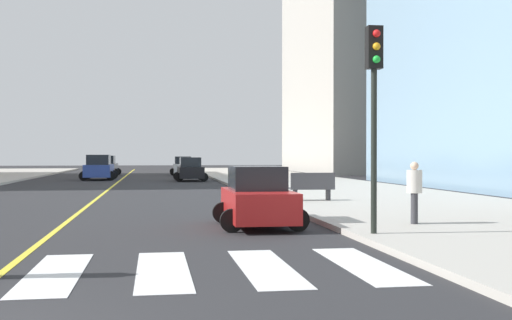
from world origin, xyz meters
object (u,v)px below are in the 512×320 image
at_px(car_white_nearest, 183,166).
at_px(fire_hydrant, 251,179).
at_px(car_gray_fifth, 106,166).
at_px(pedestrian_waiting_east, 414,190).
at_px(car_blue_fourth, 99,168).
at_px(traffic_light_near_corner, 374,88).
at_px(car_black_second, 190,170).
at_px(car_red_sixth, 258,198).
at_px(park_bench, 312,187).

xyz_separation_m(car_white_nearest, fire_hydrant, (2.69, -26.05, -0.26)).
xyz_separation_m(car_gray_fifth, pedestrian_waiting_east, (11.34, -45.50, 0.19)).
relative_size(car_blue_fourth, traffic_light_near_corner, 0.91).
xyz_separation_m(car_blue_fourth, car_gray_fifth, (-0.19, 10.25, -0.04)).
relative_size(car_white_nearest, car_gray_fifth, 0.95).
bearing_deg(car_white_nearest, pedestrian_waiting_east, 96.02).
relative_size(car_black_second, pedestrian_waiting_east, 2.39).
height_order(car_blue_fourth, traffic_light_near_corner, traffic_light_near_corner).
xyz_separation_m(car_white_nearest, car_red_sixth, (0.11, -44.59, -0.05)).
distance_m(park_bench, fire_hydrant, 10.94).
distance_m(car_white_nearest, traffic_light_near_corner, 47.88).
bearing_deg(pedestrian_waiting_east, car_blue_fourth, -139.51).
bearing_deg(park_bench, traffic_light_near_corner, 176.12).
distance_m(car_gray_fifth, traffic_light_near_corner, 48.44).
height_order(car_white_nearest, car_blue_fourth, car_blue_fourth).
height_order(car_gray_fifth, traffic_light_near_corner, traffic_light_near_corner).
relative_size(car_blue_fourth, car_red_sixth, 1.17).
height_order(car_white_nearest, park_bench, car_white_nearest).
bearing_deg(car_gray_fifth, traffic_light_near_corner, -76.98).
relative_size(car_black_second, fire_hydrant, 4.47).
distance_m(car_black_second, car_red_sixth, 31.03).
height_order(car_blue_fourth, park_bench, car_blue_fourth).
distance_m(car_white_nearest, car_blue_fourth, 12.67).
xyz_separation_m(car_black_second, traffic_light_near_corner, (2.41, -34.17, 2.74)).
xyz_separation_m(car_gray_fifth, fire_hydrant, (9.86, -25.72, -0.30)).
bearing_deg(pedestrian_waiting_east, car_red_sixth, -84.00).
bearing_deg(car_blue_fourth, fire_hydrant, -57.40).
bearing_deg(fire_hydrant, car_blue_fourth, 122.00).
distance_m(car_gray_fifth, fire_hydrant, 27.55).
bearing_deg(traffic_light_near_corner, car_black_second, -85.97).
bearing_deg(car_red_sixth, car_gray_fifth, -80.27).
relative_size(car_white_nearest, car_black_second, 1.01).
distance_m(car_black_second, car_gray_fifth, 15.04).
xyz_separation_m(traffic_light_near_corner, pedestrian_waiting_east, (1.80, 1.91, -2.50)).
height_order(car_black_second, car_blue_fourth, car_blue_fourth).
xyz_separation_m(car_blue_fourth, traffic_light_near_corner, (9.35, -37.16, 2.65)).
bearing_deg(car_blue_fourth, car_white_nearest, 57.18).
height_order(car_white_nearest, car_gray_fifth, car_gray_fifth).
height_order(car_gray_fifth, park_bench, car_gray_fifth).
xyz_separation_m(car_blue_fourth, car_red_sixth, (7.09, -34.01, -0.13)).
distance_m(car_blue_fourth, park_bench, 28.40).
bearing_deg(car_black_second, car_blue_fourth, -24.07).
bearing_deg(car_blue_fourth, traffic_light_near_corner, -75.28).
bearing_deg(car_gray_fifth, fire_hydrant, -67.38).
bearing_deg(traffic_light_near_corner, car_gray_fifth, -78.62).
bearing_deg(car_blue_fourth, car_red_sixth, -77.63).
bearing_deg(car_black_second, car_red_sixth, 89.48).
relative_size(car_gray_fifth, park_bench, 2.33).
bearing_deg(park_bench, fire_hydrant, 6.88).
bearing_deg(park_bench, car_gray_fifth, 18.68).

